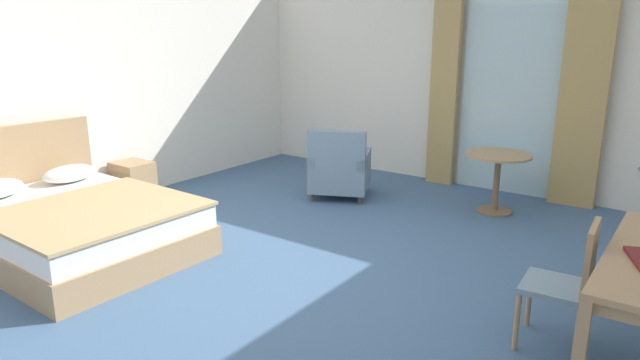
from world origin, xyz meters
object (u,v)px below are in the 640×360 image
at_px(desk_chair, 569,280).
at_px(round_cafe_table, 498,169).
at_px(bed, 73,223).
at_px(armchair_by_window, 340,170).
at_px(nightstand, 133,182).

relative_size(desk_chair, round_cafe_table, 1.22).
bearing_deg(bed, armchair_by_window, 70.39).
bearing_deg(bed, round_cafe_table, 50.95).
xyz_separation_m(desk_chair, armchair_by_window, (-3.11, 1.98, -0.14)).
bearing_deg(armchair_by_window, round_cafe_table, 17.20).
distance_m(bed, round_cafe_table, 4.50).
height_order(bed, armchair_by_window, bed).
relative_size(bed, armchair_by_window, 2.37).
height_order(desk_chair, round_cafe_table, desk_chair).
distance_m(nightstand, round_cafe_table, 4.29).
bearing_deg(nightstand, round_cafe_table, 30.80).
relative_size(nightstand, round_cafe_table, 0.69).
xyz_separation_m(bed, round_cafe_table, (2.83, 3.49, 0.24)).
bearing_deg(nightstand, armchair_by_window, 40.87).
distance_m(bed, nightstand, 1.55).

